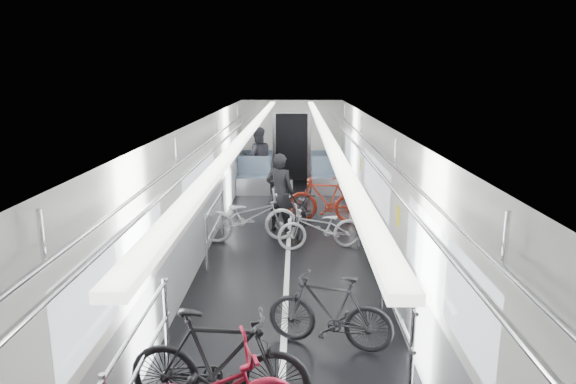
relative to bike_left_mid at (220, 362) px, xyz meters
The scene contains 9 objects.
car_shell 5.97m from the bike_left_mid, 84.51° to the left, with size 3.02×14.01×2.41m.
bike_left_mid is the anchor object (origin of this frame).
bike_left_far 5.15m from the bike_left_mid, 92.11° to the left, with size 0.65×1.86×0.97m, color #A2A1A6.
bike_right_near 1.65m from the bike_left_mid, 47.72° to the left, with size 0.43×1.51×0.91m, color black.
bike_right_mid 4.84m from the bike_left_mid, 76.21° to the left, with size 0.55×1.58×0.83m, color #AAABAF.
bike_right_far 6.61m from the bike_left_mid, 78.17° to the left, with size 0.48×1.68×1.01m, color maroon.
bike_aisle 5.78m from the bike_left_mid, 81.65° to the left, with size 0.60×1.72×0.90m, color black.
person_standing 5.84m from the bike_left_mid, 86.30° to the left, with size 0.59×0.39×1.61m, color black.
person_seated 9.85m from the bike_left_mid, 92.16° to the left, with size 0.84×0.65×1.73m, color #27262D.
Camera 1 is at (0.15, -8.44, 3.15)m, focal length 32.00 mm.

